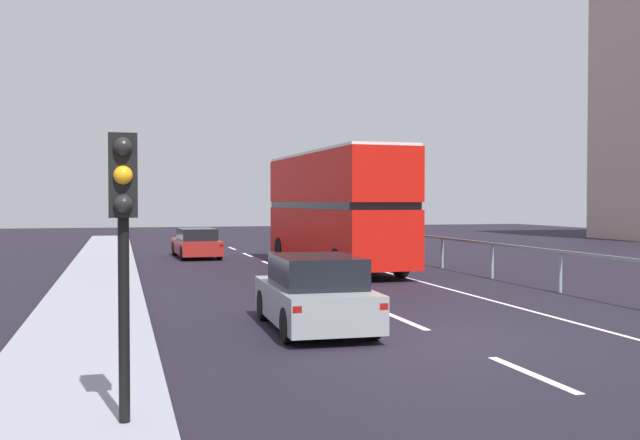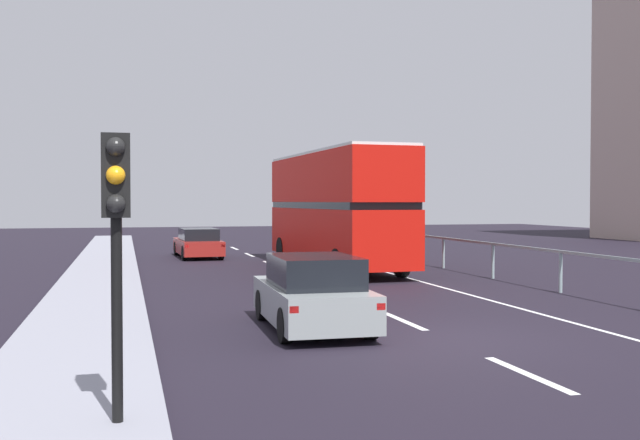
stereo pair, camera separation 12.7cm
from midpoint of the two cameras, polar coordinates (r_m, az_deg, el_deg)
name	(u,v)px [view 2 (the right image)]	position (r m, az deg, el deg)	size (l,w,h in m)	color
ground_plane	(441,340)	(13.92, 9.69, -9.22)	(73.93, 120.00, 0.10)	black
near_sidewalk_kerb	(78,352)	(12.68, -18.17, -9.78)	(2.41, 80.00, 0.14)	gray
lane_paint_markings	(390,285)	(22.14, 5.67, -5.08)	(3.46, 46.00, 0.01)	silver
bridge_side_railing	(493,249)	(24.45, 13.55, -2.25)	(0.10, 42.00, 1.17)	gray
double_decker_bus_red	(335,207)	(27.32, 1.35, 1.06)	(2.78, 10.61, 4.35)	red
hatchback_car_near	(313,294)	(14.41, -0.33, -5.83)	(1.87, 4.08, 1.46)	gray
traffic_signal_pole	(116,207)	(8.08, -15.25, 1.02)	(0.30, 0.42, 3.11)	black
sedan_car_ahead	(198,243)	(33.15, -9.43, -1.81)	(1.91, 4.60, 1.31)	maroon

